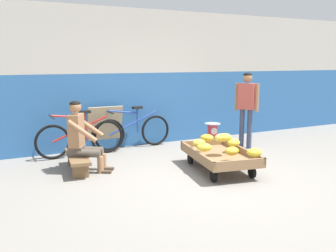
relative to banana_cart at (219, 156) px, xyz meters
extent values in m
plane|color=gray|center=(-0.38, -0.42, -0.24)|extent=(80.00, 80.00, 0.00)
cube|color=#2D609E|center=(-0.38, 2.44, 0.52)|extent=(16.00, 0.30, 1.52)
cube|color=#B7B2A8|center=(-0.38, 2.44, 1.92)|extent=(16.00, 0.30, 1.29)
cube|color=#8E6B47|center=(0.00, 0.00, -0.01)|extent=(1.07, 1.56, 0.05)
cube|color=#8E6B47|center=(-0.39, 0.07, 0.07)|extent=(0.28, 1.43, 0.10)
cube|color=#8E6B47|center=(0.39, -0.07, 0.07)|extent=(0.28, 1.43, 0.10)
cube|color=#8E6B47|center=(0.12, 0.69, 0.07)|extent=(0.83, 0.18, 0.10)
cube|color=#8E6B47|center=(-0.12, -0.69, 0.07)|extent=(0.83, 0.18, 0.10)
cylinder|color=black|center=(-0.23, 0.55, -0.15)|extent=(0.08, 0.19, 0.18)
cylinder|color=black|center=(0.40, 0.44, -0.15)|extent=(0.08, 0.19, 0.18)
cylinder|color=black|center=(-0.40, -0.44, -0.15)|extent=(0.08, 0.19, 0.18)
cylinder|color=black|center=(0.23, -0.55, -0.15)|extent=(0.08, 0.19, 0.18)
ellipsoid|color=gold|center=(0.11, 0.56, 0.18)|extent=(0.30, 0.29, 0.13)
ellipsoid|color=gold|center=(0.18, -0.64, 0.18)|extent=(0.26, 0.21, 0.13)
ellipsoid|color=yellow|center=(-0.31, -0.03, 0.18)|extent=(0.30, 0.27, 0.13)
ellipsoid|color=gold|center=(-0.07, -0.42, 0.18)|extent=(0.27, 0.22, 0.13)
ellipsoid|color=gold|center=(-0.22, 0.28, 0.18)|extent=(0.27, 0.22, 0.13)
ellipsoid|color=yellow|center=(0.31, 0.04, 0.18)|extent=(0.28, 0.24, 0.13)
ellipsoid|color=yellow|center=(0.00, -0.04, 0.31)|extent=(0.25, 0.20, 0.13)
ellipsoid|color=yellow|center=(0.04, -0.07, 0.32)|extent=(0.28, 0.24, 0.13)
cube|color=brown|center=(-2.07, 1.00, 0.00)|extent=(0.42, 1.13, 0.05)
cube|color=brown|center=(-2.03, 1.38, -0.13)|extent=(0.25, 0.11, 0.22)
cube|color=brown|center=(-2.11, 0.62, -0.13)|extent=(0.25, 0.11, 0.22)
cylinder|color=#9E704C|center=(-1.68, 0.87, -0.11)|extent=(0.10, 0.10, 0.27)
cube|color=#4C3D2D|center=(-1.63, 0.84, -0.22)|extent=(0.24, 0.19, 0.04)
cylinder|color=brown|center=(-1.85, 0.98, 0.08)|extent=(0.41, 0.32, 0.13)
cylinder|color=#9E704C|center=(-1.77, 0.72, -0.11)|extent=(0.10, 0.10, 0.27)
cube|color=#4C3D2D|center=(-1.72, 0.69, -0.22)|extent=(0.24, 0.19, 0.04)
cylinder|color=brown|center=(-1.94, 0.82, 0.08)|extent=(0.41, 0.32, 0.13)
cube|color=brown|center=(-2.07, 1.00, 0.10)|extent=(0.33, 0.35, 0.14)
cube|color=#9E704C|center=(-2.07, 1.00, 0.43)|extent=(0.32, 0.37, 0.52)
cylinder|color=#9E704C|center=(-1.83, 1.09, 0.46)|extent=(0.44, 0.30, 0.36)
cylinder|color=#9E704C|center=(-2.03, 0.75, 0.46)|extent=(0.44, 0.30, 0.36)
sphere|color=#9E704C|center=(-2.07, 1.00, 0.80)|extent=(0.19, 0.19, 0.19)
ellipsoid|color=black|center=(-2.07, 1.00, 0.86)|extent=(0.17, 0.17, 0.09)
cube|color=red|center=(0.51, 0.99, -0.09)|extent=(0.36, 0.28, 0.30)
cylinder|color=#28282D|center=(0.51, 0.99, 0.07)|extent=(0.20, 0.20, 0.03)
cube|color=#C6384C|center=(0.51, 0.99, 0.21)|extent=(0.16, 0.10, 0.24)
cylinder|color=white|center=(0.51, 0.93, 0.21)|extent=(0.13, 0.01, 0.13)
cylinder|color=#B2B5BA|center=(0.51, 0.99, 0.34)|extent=(0.30, 0.30, 0.01)
torus|color=black|center=(-2.30, 1.91, 0.08)|extent=(0.64, 0.07, 0.64)
torus|color=black|center=(-1.28, 1.93, 0.08)|extent=(0.64, 0.07, 0.64)
cylinder|color=#AD231E|center=(-1.79, 1.92, 0.28)|extent=(1.03, 0.06, 0.43)
cylinder|color=#AD231E|center=(-1.69, 1.92, 0.32)|extent=(0.04, 0.04, 0.48)
cylinder|color=#AD231E|center=(-2.00, 1.91, 0.52)|extent=(0.62, 0.05, 0.12)
cube|color=black|center=(-1.69, 1.92, 0.59)|extent=(0.20, 0.11, 0.05)
cylinder|color=black|center=(-2.30, 1.91, 0.54)|extent=(0.04, 0.48, 0.03)
torus|color=black|center=(-1.20, 2.05, 0.08)|extent=(0.64, 0.09, 0.64)
torus|color=black|center=(-0.18, 2.11, 0.08)|extent=(0.64, 0.09, 0.64)
cylinder|color=#234299|center=(-0.69, 2.08, 0.28)|extent=(1.03, 0.10, 0.43)
cylinder|color=#234299|center=(-0.59, 2.09, 0.32)|extent=(0.04, 0.04, 0.48)
cylinder|color=#234299|center=(-0.89, 2.07, 0.52)|extent=(0.62, 0.07, 0.12)
cube|color=black|center=(-0.59, 2.09, 0.59)|extent=(0.21, 0.11, 0.05)
cylinder|color=black|center=(-1.20, 2.05, 0.54)|extent=(0.06, 0.48, 0.03)
cube|color=#C6B289|center=(-1.23, 2.24, 0.20)|extent=(0.70, 0.23, 0.88)
cylinder|color=#38425B|center=(1.42, 1.03, 0.16)|extent=(0.10, 0.10, 0.80)
cylinder|color=#38425B|center=(1.33, 1.16, 0.16)|extent=(0.10, 0.10, 0.80)
cube|color=#B24C42|center=(1.38, 1.09, 0.82)|extent=(0.35, 0.38, 0.52)
cylinder|color=#9E704C|center=(1.50, 0.92, 0.80)|extent=(0.07, 0.07, 0.56)
cylinder|color=#9E704C|center=(1.26, 1.26, 0.80)|extent=(0.07, 0.07, 0.56)
sphere|color=#9E704C|center=(1.38, 1.09, 1.19)|extent=(0.19, 0.19, 0.19)
ellipsoid|color=black|center=(1.38, 1.09, 1.25)|extent=(0.17, 0.17, 0.09)
camera|label=1|loc=(-3.30, -4.79, 1.52)|focal=39.24mm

